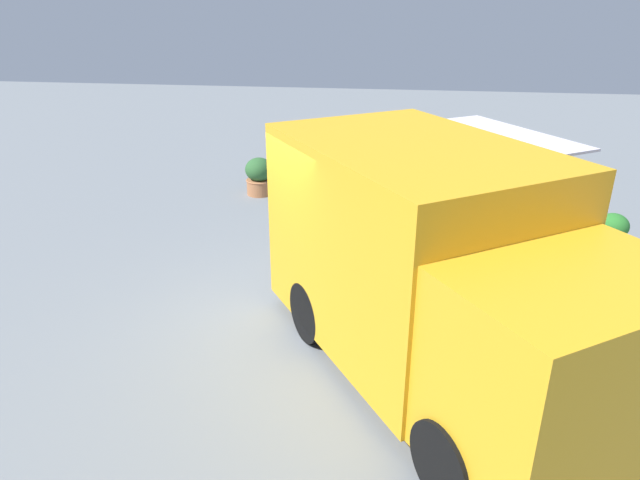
# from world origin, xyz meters

# --- Properties ---
(ground_plane) EXTENTS (40.00, 40.00, 0.00)m
(ground_plane) POSITION_xyz_m (0.00, 0.00, 0.00)
(ground_plane) COLOR slate
(food_truck) EXTENTS (4.49, 5.23, 2.61)m
(food_truck) POSITION_xyz_m (1.52, -1.28, 1.25)
(food_truck) COLOR gold
(food_truck) RESTS_ON ground_plane
(person_customer) EXTENTS (0.60, 0.77, 0.81)m
(person_customer) POSITION_xyz_m (-0.03, 3.41, 0.31)
(person_customer) COLOR olive
(person_customer) RESTS_ON ground_plane
(planter_flowering_near) EXTENTS (0.61, 0.61, 0.82)m
(planter_flowering_near) POSITION_xyz_m (-1.96, 4.72, 0.42)
(planter_flowering_near) COLOR #AD6C43
(planter_flowering_near) RESTS_ON ground_plane
(planter_flowering_far) EXTENTS (0.50, 0.50, 0.79)m
(planter_flowering_far) POSITION_xyz_m (4.64, 2.28, 0.40)
(planter_flowering_far) COLOR silver
(planter_flowering_far) RESTS_ON ground_plane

